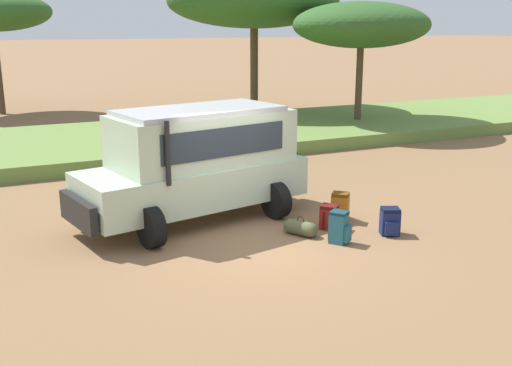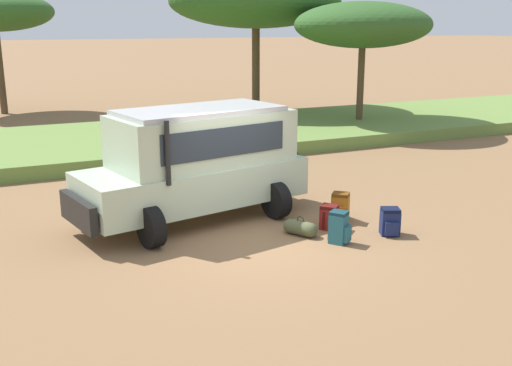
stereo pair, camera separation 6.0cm
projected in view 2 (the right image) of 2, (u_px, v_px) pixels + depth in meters
name	position (u px, v px, depth m)	size (l,w,h in m)	color
ground_plane	(258.00, 243.00, 11.72)	(320.00, 320.00, 0.00)	olive
grass_bank	(134.00, 141.00, 20.74)	(120.00, 7.00, 0.44)	olive
safari_vehicle	(197.00, 161.00, 12.89)	(5.48, 3.35, 2.44)	#B2C6A8
backpack_beside_front_wheel	(390.00, 222.00, 12.14)	(0.46, 0.49, 0.56)	navy
backpack_cluster_center	(340.00, 208.00, 12.96)	(0.48, 0.48, 0.64)	#B26619
backpack_near_rear_wheel	(339.00, 228.00, 11.67)	(0.44, 0.47, 0.64)	#235B6B
backpack_outermost	(329.00, 217.00, 12.49)	(0.48, 0.47, 0.52)	maroon
duffel_bag_low_black_case	(300.00, 228.00, 12.14)	(0.54, 0.70, 0.41)	#4C5133
acacia_tree_right_mid	(256.00, 2.00, 26.01)	(7.67, 6.71, 6.25)	brown
acacia_tree_far_right	(363.00, 25.00, 23.10)	(5.48, 4.89, 5.00)	brown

